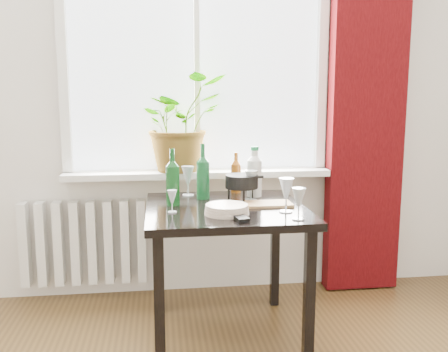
{
  "coord_description": "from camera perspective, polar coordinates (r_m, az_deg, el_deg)",
  "views": [
    {
      "loc": [
        -0.25,
        -1.06,
        1.34
      ],
      "look_at": [
        0.09,
        1.55,
        0.91
      ],
      "focal_mm": 40.0,
      "sensor_mm": 36.0,
      "label": 1
    }
  ],
  "objects": [
    {
      "name": "potted_plant",
      "position": [
        3.23,
        -5.11,
        6.07
      ],
      "size": [
        0.73,
        0.71,
        0.62
      ],
      "primitive_type": "imported",
      "rotation": [
        0.0,
        0.0,
        0.57
      ],
      "color": "#2D661B",
      "rests_on": "windowsill"
    },
    {
      "name": "fondue_pot",
      "position": [
        2.85,
        2.02,
        -1.31
      ],
      "size": [
        0.27,
        0.25,
        0.15
      ],
      "primitive_type": null,
      "rotation": [
        0.0,
        0.0,
        -0.35
      ],
      "color": "black",
      "rests_on": "table"
    },
    {
      "name": "wineglass_front_right",
      "position": [
        2.57,
        7.12,
        -2.14
      ],
      "size": [
        0.08,
        0.08,
        0.18
      ],
      "primitive_type": null,
      "rotation": [
        0.0,
        0.0,
        -0.03
      ],
      "color": "silver",
      "rests_on": "table"
    },
    {
      "name": "wineglass_front_left",
      "position": [
        2.56,
        -5.96,
        -2.89
      ],
      "size": [
        0.06,
        0.06,
        0.12
      ],
      "primitive_type": null,
      "rotation": [
        0.0,
        0.0,
        0.12
      ],
      "color": "silver",
      "rests_on": "table"
    },
    {
      "name": "wineglass_back_left",
      "position": [
        2.97,
        -4.15,
        -0.53
      ],
      "size": [
        0.1,
        0.1,
        0.18
      ],
      "primitive_type": null,
      "rotation": [
        0.0,
        0.0,
        0.42
      ],
      "color": "silver",
      "rests_on": "table"
    },
    {
      "name": "windowsill",
      "position": [
        3.26,
        -2.97,
        0.26
      ],
      "size": [
        1.72,
        0.2,
        0.04
      ],
      "color": "silver",
      "rests_on": "ground"
    },
    {
      "name": "radiator",
      "position": [
        3.41,
        -15.7,
        -7.33
      ],
      "size": [
        0.8,
        0.1,
        0.55
      ],
      "color": "silver",
      "rests_on": "ground"
    },
    {
      "name": "tv_remote",
      "position": [
        2.44,
        1.61,
        -4.64
      ],
      "size": [
        0.09,
        0.19,
        0.02
      ],
      "primitive_type": "cube",
      "rotation": [
        0.0,
        0.0,
        0.18
      ],
      "color": "black",
      "rests_on": "table"
    },
    {
      "name": "window",
      "position": [
        3.3,
        -3.18,
        13.88
      ],
      "size": [
        1.72,
        0.08,
        1.62
      ],
      "color": "white",
      "rests_on": "ground"
    },
    {
      "name": "wineglass_back_center",
      "position": [
        2.83,
        3.12,
        -1.05
      ],
      "size": [
        0.09,
        0.09,
        0.18
      ],
      "primitive_type": null,
      "rotation": [
        0.0,
        0.0,
        0.28
      ],
      "color": "#B0BABE",
      "rests_on": "table"
    },
    {
      "name": "wine_bottle_left",
      "position": [
        2.72,
        -5.89,
        -0.07
      ],
      "size": [
        0.09,
        0.09,
        0.31
      ],
      "primitive_type": null,
      "rotation": [
        0.0,
        0.0,
        -0.24
      ],
      "color": "#0B3D13",
      "rests_on": "table"
    },
    {
      "name": "table",
      "position": [
        2.72,
        0.19,
        -5.38
      ],
      "size": [
        0.85,
        0.85,
        0.74
      ],
      "color": "black",
      "rests_on": "ground"
    },
    {
      "name": "curtain",
      "position": [
        3.46,
        16.03,
        8.28
      ],
      "size": [
        0.5,
        0.12,
        2.56
      ],
      "color": "#320406",
      "rests_on": "ground"
    },
    {
      "name": "plate_stack",
      "position": [
        2.52,
        0.32,
        -3.84
      ],
      "size": [
        0.27,
        0.27,
        0.05
      ],
      "primitive_type": "cylinder",
      "rotation": [
        0.0,
        0.0,
        -0.23
      ],
      "color": "beige",
      "rests_on": "table"
    },
    {
      "name": "wine_bottle_right",
      "position": [
        2.87,
        -2.42,
        0.57
      ],
      "size": [
        0.09,
        0.09,
        0.32
      ],
      "primitive_type": null,
      "rotation": [
        0.0,
        0.0,
        -0.19
      ],
      "color": "#0D451F",
      "rests_on": "table"
    },
    {
      "name": "bottle_amber",
      "position": [
        3.05,
        1.37,
        0.45
      ],
      "size": [
        0.08,
        0.08,
        0.25
      ],
      "primitive_type": null,
      "rotation": [
        0.0,
        0.0,
        -0.33
      ],
      "color": "brown",
      "rests_on": "table"
    },
    {
      "name": "wineglass_far_right",
      "position": [
        2.43,
        8.52,
        -3.12
      ],
      "size": [
        0.08,
        0.08,
        0.16
      ],
      "primitive_type": null,
      "rotation": [
        0.0,
        0.0,
        -0.15
      ],
      "color": "#B3BCC1",
      "rests_on": "table"
    },
    {
      "name": "cleaning_bottle",
      "position": [
        2.94,
        3.5,
        0.57
      ],
      "size": [
        0.11,
        0.11,
        0.3
      ],
      "primitive_type": null,
      "rotation": [
        0.0,
        0.0,
        0.38
      ],
      "color": "silver",
      "rests_on": "table"
    },
    {
      "name": "cutting_board",
      "position": [
        2.74,
        5.13,
        -3.19
      ],
      "size": [
        0.25,
        0.16,
        0.01
      ],
      "primitive_type": "cube",
      "rotation": [
        0.0,
        0.0,
        -0.01
      ],
      "color": "#A97E4C",
      "rests_on": "table"
    }
  ]
}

